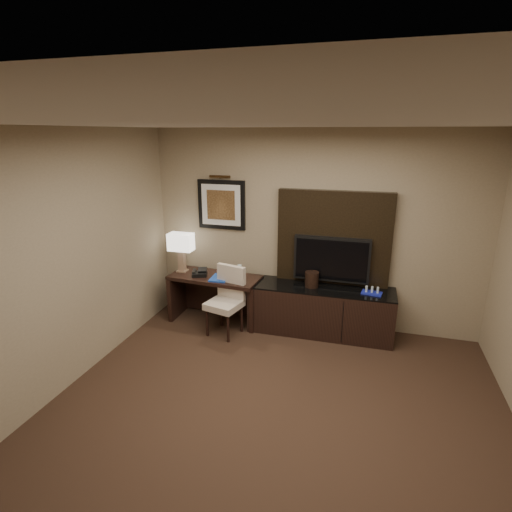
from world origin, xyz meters
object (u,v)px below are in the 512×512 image
at_px(tv, 332,259).
at_px(ice_bucket, 312,279).
at_px(desk_chair, 224,304).
at_px(water_bottle, 240,271).
at_px(credenza, 320,310).
at_px(desk_phone, 200,272).
at_px(minibar_tray, 372,290).
at_px(desk, 216,298).
at_px(table_lamp, 181,251).

relative_size(tv, ice_bucket, 4.87).
bearing_deg(tv, desk_chair, -157.64).
xyz_separation_m(tv, water_bottle, (-1.24, -0.16, -0.24)).
bearing_deg(water_bottle, credenza, 0.89).
bearing_deg(desk_phone, tv, -10.77).
height_order(tv, ice_bucket, tv).
bearing_deg(minibar_tray, desk, -179.80).
xyz_separation_m(tv, minibar_tray, (0.55, -0.18, -0.31)).
bearing_deg(desk_chair, desk_phone, 160.75).
height_order(table_lamp, water_bottle, table_lamp).
bearing_deg(minibar_tray, water_bottle, 179.21).
distance_m(table_lamp, desk_phone, 0.42).
bearing_deg(credenza, table_lamp, 179.19).
height_order(desk_phone, water_bottle, water_bottle).
distance_m(desk, water_bottle, 0.57).
distance_m(credenza, minibar_tray, 0.75).
relative_size(desk_phone, water_bottle, 1.09).
xyz_separation_m(table_lamp, water_bottle, (0.89, -0.02, -0.21)).
bearing_deg(credenza, tv, 53.81).
bearing_deg(desk, tv, 11.06).
bearing_deg(desk_chair, ice_bucket, 33.68).
bearing_deg(desk_phone, desk, -5.04).
height_order(desk_chair, table_lamp, table_lamp).
bearing_deg(desk, ice_bucket, 6.13).
relative_size(desk, table_lamp, 2.10).
distance_m(tv, table_lamp, 2.14).
xyz_separation_m(desk, water_bottle, (0.36, 0.03, 0.44)).
xyz_separation_m(tv, desk_chair, (-1.33, -0.55, -0.58)).
bearing_deg(ice_bucket, minibar_tray, -2.66).
xyz_separation_m(water_bottle, ice_bucket, (1.01, 0.01, -0.02)).
height_order(credenza, desk_phone, desk_phone).
distance_m(table_lamp, water_bottle, 0.92).
distance_m(desk, minibar_tray, 2.18).
bearing_deg(desk_phone, credenza, -14.98).
relative_size(desk_phone, minibar_tray, 0.80).
xyz_separation_m(desk, tv, (1.60, 0.19, 0.68)).
bearing_deg(minibar_tray, desk_phone, -178.63).
relative_size(desk, water_bottle, 6.91).
xyz_separation_m(desk_chair, table_lamp, (-0.80, 0.41, 0.55)).
height_order(credenza, minibar_tray, minibar_tray).
xyz_separation_m(credenza, table_lamp, (-2.03, 0.00, 0.66)).
bearing_deg(ice_bucket, desk_chair, -159.96).
distance_m(credenza, desk_chair, 1.30).
relative_size(credenza, tv, 1.92).
height_order(desk_chair, water_bottle, desk_chair).
distance_m(desk, desk_phone, 0.45).
relative_size(desk_chair, minibar_tray, 3.49).
distance_m(tv, desk_chair, 1.55).
relative_size(credenza, water_bottle, 10.34).
relative_size(tv, table_lamp, 1.64).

